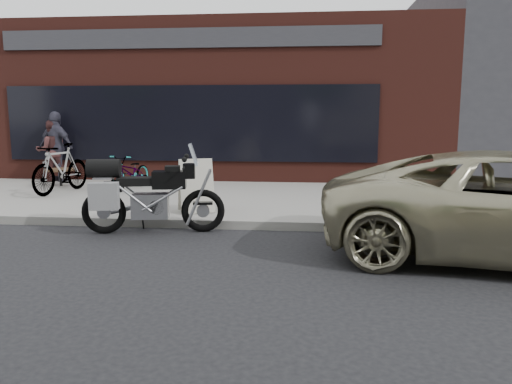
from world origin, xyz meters
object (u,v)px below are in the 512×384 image
object	(u,v)px
bicycle_front	(131,172)
cafe_patron_left	(52,151)
cafe_table	(60,170)
cafe_patron_right	(57,147)
motorcycle	(144,195)
sandwich_sign	(196,185)
bicycle_rear	(61,168)

from	to	relation	value
bicycle_front	cafe_patron_left	world-z (taller)	cafe_patron_left
cafe_table	cafe_patron_right	xyz separation A→B (m)	(-0.50, 0.85, 0.54)
bicycle_front	cafe_patron_left	bearing A→B (deg)	167.20
motorcycle	sandwich_sign	bearing A→B (deg)	52.43
bicycle_rear	cafe_patron_right	world-z (taller)	cafe_patron_right
bicycle_rear	cafe_patron_left	bearing A→B (deg)	134.31
motorcycle	cafe_patron_right	bearing A→B (deg)	118.62
bicycle_front	cafe_patron_right	distance (m)	2.82
cafe_table	bicycle_rear	bearing A→B (deg)	-62.05
motorcycle	bicycle_front	xyz separation A→B (m)	(-1.55, 3.74, -0.07)
bicycle_front	bicycle_rear	world-z (taller)	bicycle_rear
cafe_patron_left	cafe_patron_right	distance (m)	0.19
motorcycle	bicycle_rear	distance (m)	4.26
cafe_patron_right	cafe_table	bearing A→B (deg)	139.92
sandwich_sign	cafe_patron_left	xyz separation A→B (m)	(-4.78, 3.80, 0.33)
motorcycle	cafe_patron_right	world-z (taller)	cafe_patron_right
bicycle_front	sandwich_sign	size ratio (longest dim) A/B	1.63
cafe_patron_left	cafe_patron_right	world-z (taller)	cafe_patron_right
cafe_patron_left	cafe_patron_right	xyz separation A→B (m)	(0.14, 0.00, 0.12)
bicycle_rear	cafe_patron_left	size ratio (longest dim) A/B	1.15
sandwich_sign	cafe_table	distance (m)	5.08
bicycle_front	cafe_patron_right	world-z (taller)	cafe_patron_right
motorcycle	bicycle_front	bearing A→B (deg)	102.13
sandwich_sign	cafe_patron_right	bearing A→B (deg)	118.26
motorcycle	bicycle_rear	xyz separation A→B (m)	(-2.96, 3.06, 0.08)
bicycle_front	cafe_table	distance (m)	2.01
cafe_table	cafe_patron_right	size ratio (longest dim) A/B	0.41
bicycle_front	cafe_patron_right	bearing A→B (deg)	165.93
bicycle_front	bicycle_rear	size ratio (longest dim) A/B	0.85
bicycle_front	bicycle_rear	distance (m)	1.57
cafe_table	cafe_patron_right	bearing A→B (deg)	120.49
bicycle_rear	cafe_patron_left	xyz separation A→B (m)	(-1.21, 1.92, 0.25)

